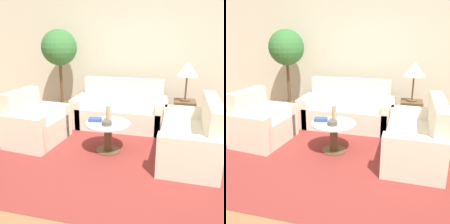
% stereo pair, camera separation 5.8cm
% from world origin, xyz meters
% --- Properties ---
extents(ground_plane, '(14.00, 14.00, 0.00)m').
position_xyz_m(ground_plane, '(0.00, 0.00, 0.00)').
color(ground_plane, '#8E603D').
extents(wall_back, '(10.00, 0.06, 2.60)m').
position_xyz_m(wall_back, '(0.00, 2.66, 1.30)').
color(wall_back, beige).
rests_on(wall_back, ground_plane).
extents(rug, '(3.43, 3.17, 0.01)m').
position_xyz_m(rug, '(-0.14, 0.72, 0.00)').
color(rug, maroon).
rests_on(rug, ground_plane).
extents(sofa_main, '(1.76, 0.80, 0.89)m').
position_xyz_m(sofa_main, '(-0.18, 1.89, 0.28)').
color(sofa_main, beige).
rests_on(sofa_main, ground_plane).
extents(armchair, '(0.83, 1.02, 0.85)m').
position_xyz_m(armchair, '(-1.42, 0.79, 0.28)').
color(armchair, beige).
rests_on(armchair, ground_plane).
extents(loveseat, '(0.80, 1.49, 0.87)m').
position_xyz_m(loveseat, '(1.09, 0.82, 0.28)').
color(loveseat, beige).
rests_on(loveseat, ground_plane).
extents(coffee_table, '(0.67, 0.67, 0.45)m').
position_xyz_m(coffee_table, '(-0.14, 0.72, 0.29)').
color(coffee_table, brown).
rests_on(coffee_table, ground_plane).
extents(side_table, '(0.38, 0.38, 0.57)m').
position_xyz_m(side_table, '(0.99, 1.88, 0.29)').
color(side_table, brown).
rests_on(side_table, ground_plane).
extents(table_lamp, '(0.37, 0.37, 0.68)m').
position_xyz_m(table_lamp, '(0.99, 1.88, 1.12)').
color(table_lamp, brown).
rests_on(table_lamp, side_table).
extents(potted_plant, '(0.71, 0.71, 1.82)m').
position_xyz_m(potted_plant, '(-1.51, 2.10, 1.31)').
color(potted_plant, brown).
rests_on(potted_plant, ground_plane).
extents(vase, '(0.07, 0.07, 0.24)m').
position_xyz_m(vase, '(-0.15, 0.80, 0.58)').
color(vase, tan).
rests_on(vase, coffee_table).
extents(bowl, '(0.14, 0.14, 0.06)m').
position_xyz_m(bowl, '(-0.13, 0.63, 0.49)').
color(bowl, brown).
rests_on(bowl, coffee_table).
extents(book_stack, '(0.22, 0.16, 0.05)m').
position_xyz_m(book_stack, '(-0.35, 0.75, 0.48)').
color(book_stack, '#334C8C').
rests_on(book_stack, coffee_table).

